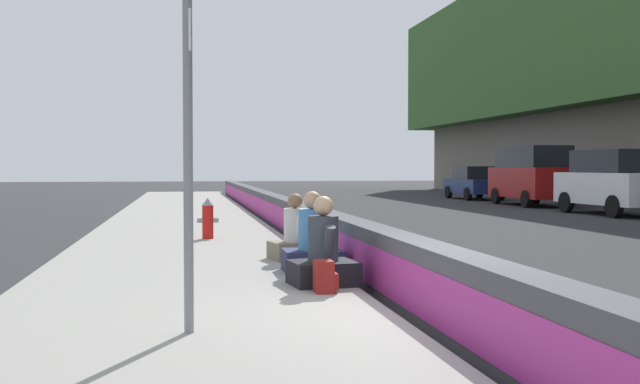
% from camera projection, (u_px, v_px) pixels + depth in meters
% --- Properties ---
extents(ground_plane, '(160.00, 160.00, 0.00)m').
position_uv_depth(ground_plane, '(439.00, 327.00, 8.04)').
color(ground_plane, '#2B2B2D').
rests_on(ground_plane, ground).
extents(sidewalk_strip, '(80.00, 4.40, 0.14)m').
position_uv_depth(sidewalk_strip, '(185.00, 330.00, 7.58)').
color(sidewalk_strip, gray).
rests_on(sidewalk_strip, ground_plane).
extents(jersey_barrier, '(76.00, 0.45, 0.85)m').
position_uv_depth(jersey_barrier, '(439.00, 287.00, 8.03)').
color(jersey_barrier, '#47474C').
rests_on(jersey_barrier, ground_plane).
extents(route_sign_post, '(0.44, 0.09, 3.60)m').
position_uv_depth(route_sign_post, '(188.00, 111.00, 7.05)').
color(route_sign_post, gray).
rests_on(route_sign_post, sidewalk_strip).
extents(fire_hydrant, '(0.26, 0.46, 0.88)m').
position_uv_depth(fire_hydrant, '(208.00, 218.00, 16.37)').
color(fire_hydrant, red).
rests_on(fire_hydrant, sidewalk_strip).
extents(seated_person_foreground, '(0.82, 0.93, 1.17)m').
position_uv_depth(seated_person_foreground, '(323.00, 257.00, 9.98)').
color(seated_person_foreground, black).
rests_on(seated_person_foreground, sidewalk_strip).
extents(seated_person_middle, '(0.76, 0.86, 1.19)m').
position_uv_depth(seated_person_middle, '(312.00, 246.00, 11.28)').
color(seated_person_middle, '#23284C').
rests_on(seated_person_middle, sidewalk_strip).
extents(seated_person_rear, '(0.82, 0.91, 1.11)m').
position_uv_depth(seated_person_rear, '(295.00, 239.00, 12.73)').
color(seated_person_rear, '#706651').
rests_on(seated_person_rear, sidewalk_strip).
extents(backpack, '(0.32, 0.28, 0.40)m').
position_uv_depth(backpack, '(324.00, 277.00, 9.37)').
color(backpack, maroon).
rests_on(backpack, sidewalk_strip).
extents(parked_car_fourth, '(4.84, 2.14, 2.28)m').
position_uv_depth(parked_car_fourth, '(613.00, 181.00, 26.56)').
color(parked_car_fourth, silver).
rests_on(parked_car_fourth, ground_plane).
extents(parked_car_midline, '(5.15, 2.20, 2.56)m').
position_uv_depth(parked_car_midline, '(532.00, 174.00, 32.85)').
color(parked_car_midline, maroon).
rests_on(parked_car_midline, ground_plane).
extents(parked_car_far, '(4.52, 1.98, 1.71)m').
position_uv_depth(parked_car_far, '(474.00, 183.00, 39.28)').
color(parked_car_far, navy).
rests_on(parked_car_far, ground_plane).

